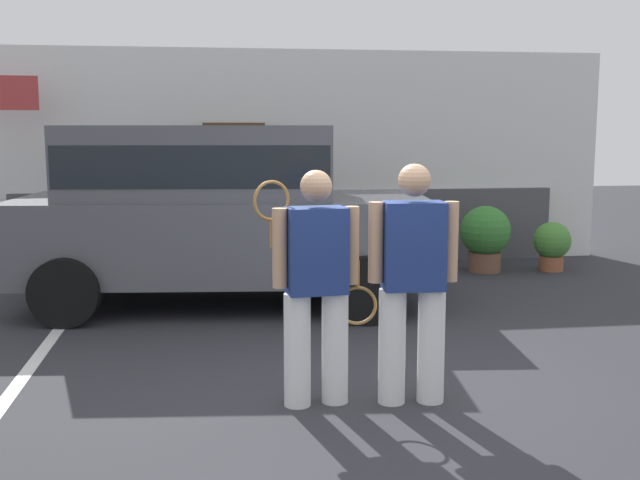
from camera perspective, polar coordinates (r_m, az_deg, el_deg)
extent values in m
plane|color=#2D2D33|center=(5.90, 4.11, -11.78)|extent=(40.00, 40.00, 0.00)
cube|color=silver|center=(7.37, -20.16, -8.14)|extent=(0.12, 4.40, 0.01)
cube|color=white|center=(11.65, -2.26, 6.12)|extent=(9.62, 0.30, 3.17)
cube|color=#4C4C51|center=(11.53, -2.13, 0.95)|extent=(8.08, 0.10, 1.10)
cube|color=brown|center=(11.40, -6.32, 3.35)|extent=(0.90, 0.06, 2.10)
cube|color=#4C4F54|center=(8.88, -7.11, 0.30)|extent=(4.77, 2.36, 0.90)
cube|color=#4C4F54|center=(8.83, -8.84, 5.77)|extent=(3.06, 2.04, 0.80)
cube|color=black|center=(8.83, -8.84, 5.64)|extent=(3.01, 2.06, 0.44)
cylinder|color=black|center=(9.89, 2.38, -1.40)|extent=(0.74, 0.33, 0.72)
cylinder|color=black|center=(8.03, 3.49, -3.69)|extent=(0.74, 0.33, 0.72)
cylinder|color=black|center=(10.12, -15.41, -1.47)|extent=(0.74, 0.33, 0.72)
cylinder|color=black|center=(8.31, -18.34, -3.69)|extent=(0.74, 0.33, 0.72)
cylinder|color=white|center=(5.74, 1.11, -7.94)|extent=(0.20, 0.20, 0.84)
cylinder|color=white|center=(5.67, -1.69, -8.14)|extent=(0.20, 0.20, 0.84)
cube|color=navy|center=(5.54, -0.29, -0.77)|extent=(0.46, 0.31, 0.62)
sphere|color=tan|center=(5.49, -0.29, 4.00)|extent=(0.23, 0.23, 0.23)
cylinder|color=tan|center=(5.61, 2.36, -0.39)|extent=(0.11, 0.11, 0.57)
cylinder|color=tan|center=(5.48, -3.00, -0.61)|extent=(0.11, 0.11, 0.57)
torus|color=olive|center=(5.48, -3.61, 2.92)|extent=(0.28, 0.14, 0.29)
cylinder|color=olive|center=(5.51, -3.58, 0.49)|extent=(0.03, 0.03, 0.20)
cylinder|color=white|center=(5.81, 8.22, -7.73)|extent=(0.20, 0.20, 0.86)
cylinder|color=white|center=(5.75, 5.35, -7.84)|extent=(0.20, 0.20, 0.86)
cube|color=navy|center=(5.62, 6.92, -0.42)|extent=(0.46, 0.30, 0.64)
sphere|color=tan|center=(5.57, 7.01, 4.42)|extent=(0.24, 0.24, 0.24)
cylinder|color=tan|center=(5.67, 9.65, -0.11)|extent=(0.11, 0.11, 0.59)
cylinder|color=tan|center=(5.57, 4.16, -0.18)|extent=(0.11, 0.11, 0.59)
torus|color=olive|center=(5.69, 2.78, -4.87)|extent=(0.37, 0.05, 0.37)
cylinder|color=olive|center=(5.64, 2.80, -2.54)|extent=(0.03, 0.03, 0.20)
cylinder|color=brown|center=(11.19, 12.08, -1.58)|extent=(0.46, 0.46, 0.28)
sphere|color=#387F33|center=(11.13, 12.14, 0.66)|extent=(0.71, 0.71, 0.71)
cylinder|color=#9E5638|center=(11.52, 16.74, -1.66)|extent=(0.34, 0.34, 0.21)
sphere|color=#4C8C38|center=(11.47, 16.81, -0.03)|extent=(0.53, 0.53, 0.53)
cube|color=#B23838|center=(11.11, -22.07, 10.07)|extent=(0.75, 0.11, 0.45)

